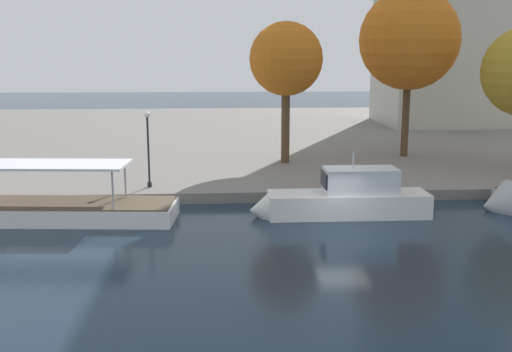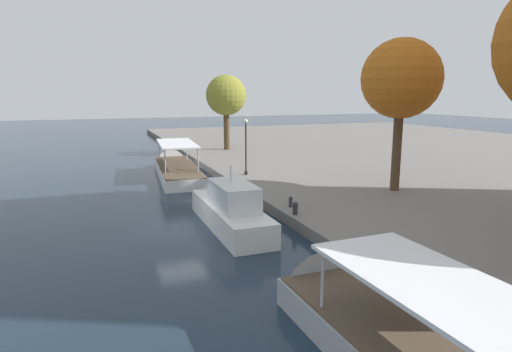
% 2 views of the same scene
% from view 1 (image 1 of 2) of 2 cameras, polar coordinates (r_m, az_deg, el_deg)
% --- Properties ---
extents(ground_plane, '(220.00, 220.00, 0.00)m').
position_cam_1_polar(ground_plane, '(29.75, 8.39, -5.11)').
color(ground_plane, '#192838').
extents(dock_promenade, '(120.00, 55.00, 0.63)m').
position_cam_1_polar(dock_promenade, '(61.80, 2.10, 3.98)').
color(dock_promenade, slate).
rests_on(dock_promenade, ground_plane).
extents(tour_boat_0, '(13.97, 4.27, 4.30)m').
position_cam_1_polar(tour_boat_0, '(33.13, -20.46, -3.45)').
color(tour_boat_0, white).
rests_on(tour_boat_0, ground_plane).
extents(motor_yacht_1, '(9.51, 2.31, 4.15)m').
position_cam_1_polar(motor_yacht_1, '(32.06, 8.04, -2.56)').
color(motor_yacht_1, silver).
rests_on(motor_yacht_1, ground_plane).
extents(mooring_bollard_0, '(0.24, 0.24, 0.66)m').
position_cam_1_polar(mooring_bollard_0, '(35.70, 6.73, -0.62)').
color(mooring_bollard_0, '#2D2D33').
rests_on(mooring_bollard_0, dock_promenade).
extents(mooring_bollard_1, '(0.31, 0.31, 0.73)m').
position_cam_1_polar(mooring_bollard_1, '(35.56, 9.26, -0.67)').
color(mooring_bollard_1, '#2D2D33').
rests_on(mooring_bollard_1, dock_promenade).
extents(lamp_post, '(0.34, 0.34, 4.54)m').
position_cam_1_polar(lamp_post, '(35.98, -10.28, 2.83)').
color(lamp_post, black).
rests_on(lamp_post, dock_promenade).
extents(tree_0, '(5.26, 5.26, 10.16)m').
position_cam_1_polar(tree_0, '(43.49, 2.99, 10.94)').
color(tree_0, '#4C3823').
rests_on(tree_0, dock_promenade).
extents(tree_1, '(7.58, 7.58, 12.72)m').
position_cam_1_polar(tree_1, '(47.49, 14.56, 12.46)').
color(tree_1, '#4C3823').
rests_on(tree_1, dock_promenade).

